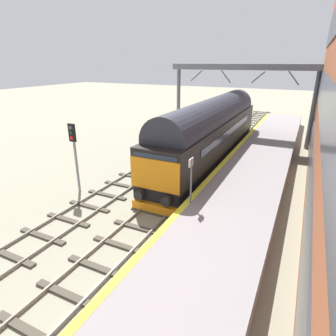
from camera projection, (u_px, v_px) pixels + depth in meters
ground_plane at (187, 182)px, 17.80m from camera, size 140.00×140.00×0.00m
track_main at (187, 182)px, 17.78m from camera, size 2.50×60.00×0.15m
track_adjacent_west at (141, 173)px, 19.16m from camera, size 2.50×60.00×0.15m
station_platform at (246, 185)px, 16.15m from camera, size 4.00×44.00×1.01m
diesel_locomotive at (211, 130)px, 20.63m from camera, size 2.74×17.63×4.68m
signal_post_near at (74, 149)px, 15.67m from camera, size 0.44×0.22×4.00m
platform_number_sign at (191, 174)px, 12.57m from camera, size 0.10×0.44×2.15m
overhead_footbridge at (242, 72)px, 25.04m from camera, size 12.65×2.00×6.94m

